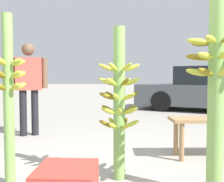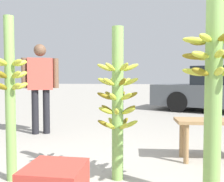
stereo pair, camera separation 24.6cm
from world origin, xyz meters
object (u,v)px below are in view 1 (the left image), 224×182
(banana_stalk_left, at_px, (8,93))
(banana_stalk_center, at_px, (119,101))
(vendor_person, at_px, (29,81))
(parked_car, at_px, (215,90))
(banana_stalk_right, at_px, (216,87))
(market_bench, at_px, (215,125))

(banana_stalk_left, height_order, banana_stalk_center, banana_stalk_left)
(vendor_person, distance_m, parked_car, 5.60)
(banana_stalk_right, bearing_deg, vendor_person, 138.49)
(banana_stalk_left, height_order, market_bench, banana_stalk_left)
(banana_stalk_right, bearing_deg, banana_stalk_center, 157.14)
(banana_stalk_right, distance_m, market_bench, 1.25)
(banana_stalk_center, xyz_separation_m, vendor_person, (-1.63, 1.82, 0.18))
(banana_stalk_right, bearing_deg, parked_car, 70.72)
(banana_stalk_center, distance_m, market_bench, 1.44)
(banana_stalk_left, height_order, parked_car, banana_stalk_left)
(market_bench, bearing_deg, banana_stalk_center, -152.65)
(vendor_person, bearing_deg, banana_stalk_right, 115.97)
(banana_stalk_center, bearing_deg, market_bench, 31.49)
(banana_stalk_center, relative_size, market_bench, 1.33)
(banana_stalk_right, height_order, vendor_person, banana_stalk_right)
(parked_car, bearing_deg, market_bench, -177.00)
(banana_stalk_left, bearing_deg, parked_car, 54.99)
(vendor_person, distance_m, market_bench, 3.07)
(banana_stalk_left, distance_m, banana_stalk_right, 1.86)
(banana_stalk_left, bearing_deg, market_bench, 22.12)
(banana_stalk_center, distance_m, vendor_person, 2.45)
(banana_stalk_right, xyz_separation_m, market_bench, (0.38, 1.07, -0.52))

